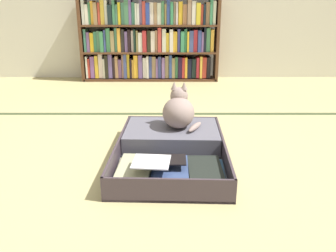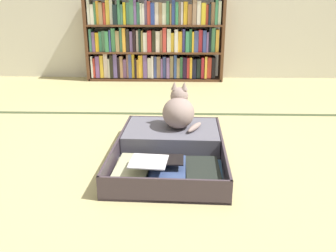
% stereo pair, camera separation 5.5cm
% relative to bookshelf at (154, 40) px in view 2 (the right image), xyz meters
% --- Properties ---
extents(ground_plane, '(10.00, 10.00, 0.00)m').
position_rel_bookshelf_xyz_m(ground_plane, '(0.16, -2.27, -0.43)').
color(ground_plane, tan).
extents(tatami_border, '(4.80, 0.05, 0.00)m').
position_rel_bookshelf_xyz_m(tatami_border, '(0.16, -1.26, -0.43)').
color(tatami_border, '#3B482A').
rests_on(tatami_border, ground_plane).
extents(bookshelf, '(1.46, 0.22, 0.88)m').
position_rel_bookshelf_xyz_m(bookshelf, '(0.00, 0.00, 0.00)').
color(bookshelf, brown).
rests_on(bookshelf, ground_plane).
extents(open_suitcase, '(0.60, 0.86, 0.11)m').
position_rel_bookshelf_xyz_m(open_suitcase, '(0.22, -2.02, -0.38)').
color(open_suitcase, '#3D313A').
rests_on(open_suitcase, ground_plane).
extents(black_cat, '(0.25, 0.24, 0.26)m').
position_rel_bookshelf_xyz_m(black_cat, '(0.27, -1.86, -0.22)').
color(black_cat, gray).
rests_on(black_cat, open_suitcase).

